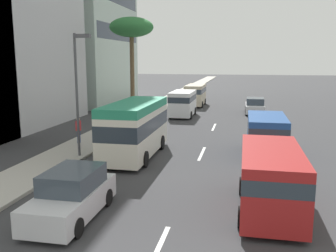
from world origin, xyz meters
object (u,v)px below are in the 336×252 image
at_px(van_second, 195,94).
at_px(street_lamp, 78,81).
at_px(car_seventh, 255,106).
at_px(van_fourth, 266,133).
at_px(minibus_lead, 135,127).
at_px(van_fifth, 183,102).
at_px(pedestrian_near_lamp, 78,129).
at_px(palm_tree, 132,29).
at_px(van_third, 271,176).
at_px(car_sixth, 72,196).

relative_size(van_second, street_lamp, 0.79).
distance_m(van_second, car_seventh, 8.53).
bearing_deg(street_lamp, van_fourth, -75.21).
distance_m(minibus_lead, van_fifth, 15.30).
bearing_deg(street_lamp, pedestrian_near_lamp, 26.85).
bearing_deg(palm_tree, van_third, -151.13).
bearing_deg(car_sixth, pedestrian_near_lamp, -156.44).
relative_size(van_fourth, street_lamp, 0.69).
bearing_deg(pedestrian_near_lamp, palm_tree, -171.36).
distance_m(car_sixth, palm_tree, 24.18).
xyz_separation_m(car_sixth, car_seventh, (27.10, -6.85, -0.03)).
height_order(van_third, van_fourth, van_third).
bearing_deg(van_fourth, van_fifth, 27.36).
height_order(van_second, van_fourth, van_second).
bearing_deg(palm_tree, van_second, -25.92).
distance_m(van_third, van_fourth, 8.24).
bearing_deg(van_second, van_fifth, -0.78).
height_order(pedestrian_near_lamp, street_lamp, street_lamp).
xyz_separation_m(minibus_lead, van_second, (23.83, -0.33, -0.28)).
relative_size(pedestrian_near_lamp, street_lamp, 0.25).
distance_m(van_third, street_lamp, 11.68).
relative_size(van_second, pedestrian_near_lamp, 3.20).
relative_size(van_fourth, car_sixth, 1.08).
height_order(van_fourth, pedestrian_near_lamp, van_fourth).
bearing_deg(pedestrian_near_lamp, van_third, 61.51).
bearing_deg(car_sixth, car_seventh, 165.80).
bearing_deg(van_second, palm_tree, -25.92).
relative_size(minibus_lead, van_second, 1.30).
distance_m(van_second, van_fifth, 8.53).
relative_size(van_fourth, palm_tree, 0.51).
distance_m(van_second, street_lamp, 25.19).
distance_m(car_seventh, pedestrian_near_lamp, 20.19).
bearing_deg(van_second, van_third, 12.35).
relative_size(van_second, palm_tree, 0.58).
bearing_deg(car_seventh, minibus_lead, 159.26).
distance_m(car_sixth, car_seventh, 27.95).
bearing_deg(van_fourth, car_seventh, 0.71).
distance_m(pedestrian_near_lamp, palm_tree, 14.06).
bearing_deg(street_lamp, car_seventh, -26.80).
distance_m(minibus_lead, van_second, 23.83).
height_order(car_sixth, pedestrian_near_lamp, pedestrian_near_lamp).
height_order(van_second, car_seventh, van_second).
bearing_deg(van_third, van_second, 12.35).
height_order(pedestrian_near_lamp, palm_tree, palm_tree).
bearing_deg(street_lamp, van_fifth, -10.68).
height_order(van_second, van_third, van_second).
bearing_deg(van_second, car_seventh, 52.24).
distance_m(minibus_lead, van_fourth, 7.47).
distance_m(van_fifth, pedestrian_near_lamp, 14.10).
distance_m(van_third, car_sixth, 7.07).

